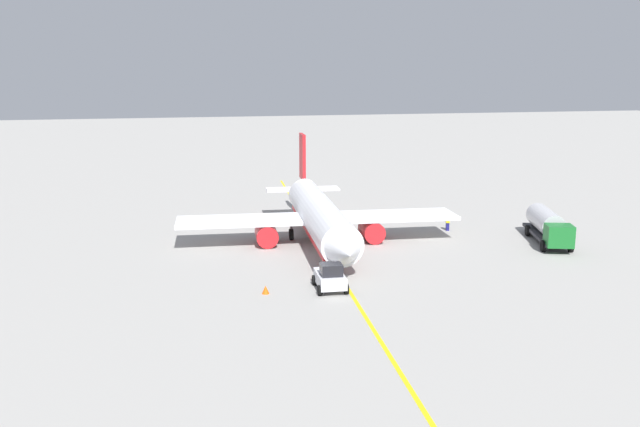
# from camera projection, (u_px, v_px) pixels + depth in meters

# --- Properties ---
(ground_plane) EXTENTS (400.00, 400.00, 0.00)m
(ground_plane) POSITION_uv_depth(u_px,v_px,m) (320.00, 244.00, 65.21)
(ground_plane) COLOR #9E9B96
(airplane) EXTENTS (31.15, 27.89, 9.54)m
(airplane) POSITION_uv_depth(u_px,v_px,m) (319.00, 217.00, 65.17)
(airplane) COLOR white
(airplane) RESTS_ON ground
(fuel_tanker) EXTENTS (10.25, 5.47, 3.15)m
(fuel_tanker) POSITION_uv_depth(u_px,v_px,m) (548.00, 226.00, 65.21)
(fuel_tanker) COLOR #2D2D33
(fuel_tanker) RESTS_ON ground
(pushback_tug) EXTENTS (3.75, 2.56, 2.20)m
(pushback_tug) POSITION_uv_depth(u_px,v_px,m) (330.00, 277.00, 51.01)
(pushback_tug) COLOR silver
(pushback_tug) RESTS_ON ground
(refueling_worker) EXTENTS (0.60, 0.49, 1.71)m
(refueling_worker) POSITION_uv_depth(u_px,v_px,m) (448.00, 223.00, 70.53)
(refueling_worker) COLOR navy
(refueling_worker) RESTS_ON ground
(safety_cone_nose) EXTENTS (0.56, 0.56, 0.63)m
(safety_cone_nose) POSITION_uv_depth(u_px,v_px,m) (266.00, 290.00, 50.27)
(safety_cone_nose) COLOR #F2590F
(safety_cone_nose) RESTS_ON ground
(taxi_line_marking) EXTENTS (79.07, 8.04, 0.01)m
(taxi_line_marking) POSITION_uv_depth(u_px,v_px,m) (320.00, 243.00, 65.21)
(taxi_line_marking) COLOR yellow
(taxi_line_marking) RESTS_ON ground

